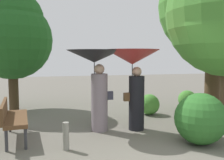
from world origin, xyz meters
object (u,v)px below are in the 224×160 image
object	(u,v)px
person_left	(96,70)
park_bench	(12,117)
path_marker_post	(66,136)
person_right	(133,68)
tree_mid_left	(12,33)

from	to	relation	value
person_left	park_bench	xyz separation A→B (m)	(-1.85, -0.23, -0.95)
path_marker_post	park_bench	bearing A→B (deg)	140.22
person_right	tree_mid_left	size ratio (longest dim) A/B	0.49
person_left	person_right	bearing A→B (deg)	-95.14
park_bench	tree_mid_left	size ratio (longest dim) A/B	0.39
person_right	tree_mid_left	bearing A→B (deg)	48.41
park_bench	path_marker_post	xyz separation A→B (m)	(1.05, -0.87, -0.24)
person_left	path_marker_post	distance (m)	1.81
park_bench	person_right	bearing A→B (deg)	-92.66
tree_mid_left	path_marker_post	size ratio (longest dim) A/B	7.44
park_bench	path_marker_post	size ratio (longest dim) A/B	2.86
person_left	tree_mid_left	bearing A→B (deg)	40.16
person_left	park_bench	world-z (taller)	person_left
path_marker_post	person_left	bearing A→B (deg)	53.86
person_left	person_right	distance (m)	0.89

